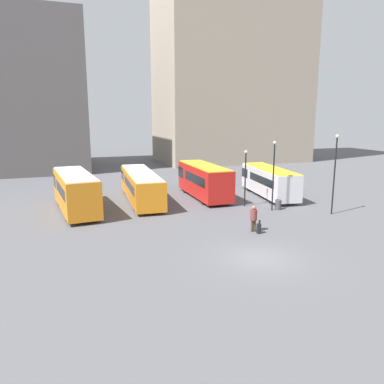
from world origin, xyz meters
The scene contains 12 objects.
ground_plane centered at (0.00, 0.00, 0.00)m, with size 160.00×160.00×0.00m, color #56565B.
building_block_right centered at (18.84, 43.81, 19.45)m, with size 25.13×14.53×38.90m.
bus_0 centered at (-9.29, 14.64, 1.77)m, with size 3.48×9.68×3.28m.
bus_1 centered at (-3.26, 16.73, 1.52)m, with size 3.27×11.89×2.78m.
bus_2 centered at (2.93, 16.19, 1.74)m, with size 2.78×9.16×3.22m.
bus_3 centered at (9.29, 14.52, 1.55)m, with size 3.71×9.64×2.85m.
traveler centered at (2.08, 4.52, 1.11)m, with size 0.56×0.56×1.87m.
suitcase centered at (2.24, 4.03, 0.35)m, with size 0.30×0.35×0.98m.
lamp_post_0 centered at (6.53, 9.33, 3.46)m, with size 0.28×0.28×5.90m.
lamp_post_1 centered at (10.49, 6.57, 3.77)m, with size 0.28×0.28×6.51m.
lamp_post_2 centered at (5.01, 11.46, 2.99)m, with size 0.28×0.28×5.00m.
trash_bin centered at (7.16, 9.35, 0.42)m, with size 0.52×0.52×0.85m.
Camera 1 is at (-10.40, -17.70, 7.98)m, focal length 35.00 mm.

